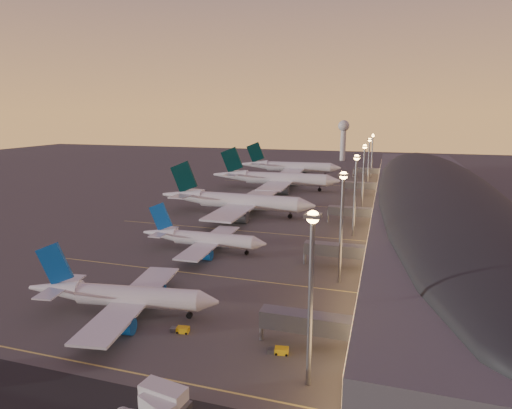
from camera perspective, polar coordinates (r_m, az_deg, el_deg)
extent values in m
plane|color=#3E3B39|center=(111.80, -7.85, -8.12)|extent=(700.00, 700.00, 0.00)
cylinder|color=silver|center=(87.52, -15.42, -11.79)|extent=(24.45, 7.65, 4.10)
cone|color=silver|center=(83.11, -6.33, -12.73)|extent=(4.46, 4.64, 4.10)
cone|color=silver|center=(95.49, -25.24, -10.15)|extent=(11.38, 5.68, 4.10)
cube|color=silver|center=(88.27, -16.10, -12.13)|extent=(12.06, 35.21, 0.45)
cylinder|color=#0F4693|center=(94.88, -13.70, -11.15)|extent=(5.84, 3.85, 3.08)
cylinder|color=#0F4693|center=(82.40, -17.78, -15.13)|extent=(5.84, 3.85, 3.08)
cube|color=#0F4693|center=(93.40, -25.26, -7.17)|extent=(7.53, 1.73, 8.90)
cube|color=silver|center=(94.56, -24.60, -9.91)|extent=(5.70, 12.88, 0.29)
cylinder|color=black|center=(85.35, -8.88, -14.24)|extent=(0.37, 0.37, 1.62)
cylinder|color=black|center=(85.45, -8.87, -14.38)|extent=(1.24, 0.88, 1.15)
cylinder|color=black|center=(91.82, -15.72, -12.59)|extent=(0.37, 0.37, 1.62)
cylinder|color=black|center=(91.91, -15.71, -12.73)|extent=(1.24, 0.88, 1.15)
cylinder|color=black|center=(87.15, -17.30, -14.09)|extent=(0.37, 0.37, 1.62)
cylinder|color=black|center=(87.25, -17.29, -14.23)|extent=(1.24, 0.88, 1.15)
cylinder|color=silver|center=(121.27, -5.66, -4.68)|extent=(23.19, 4.38, 3.94)
cone|color=silver|center=(117.16, 0.48, -5.23)|extent=(3.80, 4.01, 3.94)
cone|color=silver|center=(128.07, -12.68, -3.78)|extent=(10.51, 4.14, 3.94)
cube|color=silver|center=(121.87, -6.15, -4.95)|extent=(7.35, 33.27, 0.43)
cylinder|color=#0F4693|center=(128.48, -4.60, -4.63)|extent=(5.28, 3.05, 2.95)
cylinder|color=#0F4693|center=(115.61, -7.15, -6.62)|extent=(5.28, 3.05, 2.95)
cube|color=#0F4693|center=(126.55, -12.58, -1.58)|extent=(7.22, 0.73, 8.54)
cube|color=silver|center=(127.33, -12.19, -3.58)|extent=(3.96, 12.00, 0.28)
cylinder|color=black|center=(119.00, -1.25, -6.34)|extent=(0.32, 0.32, 1.55)
cylinder|color=black|center=(119.07, -1.25, -6.45)|extent=(1.12, 0.71, 1.10)
cylinder|color=black|center=(125.19, -5.97, -5.46)|extent=(0.32, 0.32, 1.55)
cylinder|color=black|center=(125.26, -5.97, -5.56)|extent=(1.12, 0.71, 1.10)
cylinder|color=black|center=(120.35, -6.95, -6.22)|extent=(0.32, 0.32, 1.55)
cylinder|color=black|center=(120.42, -6.95, -6.32)|extent=(1.12, 0.71, 1.10)
cylinder|color=silver|center=(162.84, -0.97, 0.38)|extent=(38.75, 6.49, 5.85)
cone|color=silver|center=(157.13, 6.80, -0.15)|extent=(6.33, 5.95, 5.85)
cone|color=silver|center=(173.70, -9.76, 1.19)|extent=(17.55, 6.14, 5.85)
cube|color=silver|center=(163.66, -1.59, 0.07)|extent=(12.17, 56.69, 0.64)
cylinder|color=slate|center=(175.19, 0.17, 0.22)|extent=(8.80, 4.53, 4.38)
cylinder|color=slate|center=(152.31, -2.71, -1.62)|extent=(8.80, 4.53, 4.38)
cube|color=black|center=(172.04, -9.59, 3.65)|extent=(11.54, 1.07, 12.97)
cube|color=silver|center=(172.57, -9.14, 1.44)|extent=(6.58, 20.44, 0.41)
cylinder|color=black|center=(159.32, 4.57, -1.44)|extent=(0.48, 0.48, 2.34)
cylinder|color=black|center=(159.40, 4.57, -1.56)|extent=(1.65, 1.05, 1.64)
cylinder|color=black|center=(168.49, -1.51, -0.65)|extent=(0.48, 0.48, 2.34)
cylinder|color=black|center=(168.57, -1.51, -0.77)|extent=(1.65, 1.05, 1.64)
cylinder|color=black|center=(161.01, -2.49, -1.26)|extent=(0.48, 0.48, 2.34)
cylinder|color=black|center=(161.09, -2.48, -1.38)|extent=(1.65, 1.05, 1.64)
cylinder|color=silver|center=(217.55, 4.01, 3.43)|extent=(41.12, 7.24, 6.20)
cone|color=silver|center=(214.11, 10.27, 3.12)|extent=(6.76, 6.36, 6.20)
cone|color=silver|center=(225.22, -3.43, 3.94)|extent=(18.66, 6.67, 6.20)
cube|color=silver|center=(218.12, 3.50, 3.17)|extent=(13.42, 60.17, 0.68)
cylinder|color=slate|center=(230.93, 4.50, 3.13)|extent=(9.37, 4.88, 4.65)
cylinder|color=slate|center=(205.49, 3.07, 2.03)|extent=(9.37, 4.88, 4.65)
cube|color=black|center=(223.91, -3.23, 5.95)|extent=(12.24, 1.24, 13.75)
cube|color=silver|center=(224.37, -2.89, 4.15)|extent=(7.16, 21.72, 0.43)
cylinder|color=black|center=(215.51, 8.48, 2.07)|extent=(0.51, 0.51, 2.48)
cylinder|color=black|center=(215.58, 8.48, 1.98)|extent=(1.76, 1.13, 1.73)
cylinder|color=black|center=(223.10, 3.39, 2.53)|extent=(0.51, 0.51, 2.48)
cylinder|color=black|center=(223.16, 3.39, 2.43)|extent=(1.76, 1.13, 1.73)
cylinder|color=black|center=(214.75, 2.90, 2.16)|extent=(0.51, 0.51, 2.48)
cylinder|color=black|center=(214.82, 2.90, 2.06)|extent=(1.76, 1.13, 1.73)
cylinder|color=silver|center=(268.55, 5.69, 5.02)|extent=(39.65, 8.30, 5.95)
cone|color=silver|center=(266.38, 10.58, 4.81)|extent=(6.69, 6.32, 5.95)
cone|color=silver|center=(273.83, -0.26, 5.37)|extent=(18.10, 7.01, 5.95)
cube|color=silver|center=(268.94, 5.29, 4.81)|extent=(14.85, 58.12, 0.65)
cylinder|color=slate|center=(281.46, 5.92, 4.72)|extent=(9.14, 4.99, 4.46)
cylinder|color=slate|center=(256.62, 5.14, 4.01)|extent=(9.14, 4.99, 4.46)
cube|color=black|center=(272.81, -0.08, 6.97)|extent=(11.77, 1.59, 13.21)
cube|color=silver|center=(273.22, 0.18, 5.55)|extent=(7.58, 21.06, 0.42)
cylinder|color=black|center=(267.34, 9.19, 3.99)|extent=(0.50, 0.50, 2.38)
cylinder|color=black|center=(267.39, 9.19, 3.91)|extent=(1.73, 1.14, 1.67)
cylinder|color=black|center=(273.63, 5.14, 4.28)|extent=(0.50, 0.50, 2.38)
cylinder|color=black|center=(273.68, 5.14, 4.21)|extent=(1.73, 1.14, 1.67)
cylinder|color=black|center=(265.47, 4.87, 4.04)|extent=(0.50, 0.50, 2.38)
cylinder|color=black|center=(265.52, 4.87, 3.97)|extent=(1.73, 1.14, 1.67)
cube|color=#505156|center=(171.32, 22.45, 0.29)|extent=(40.00, 255.00, 12.00)
ellipsoid|color=black|center=(170.28, 22.62, 2.26)|extent=(39.00, 253.00, 10.92)
cube|color=#FFB560|center=(170.69, 15.68, 0.38)|extent=(0.40, 244.80, 8.00)
cube|color=slate|center=(74.05, 6.90, -15.32)|extent=(16.00, 3.20, 3.00)
cylinder|color=gray|center=(76.71, 0.72, -16.13)|extent=(0.70, 0.70, 4.40)
cube|color=slate|center=(110.76, 10.63, -5.95)|extent=(16.00, 3.20, 3.00)
cylinder|color=gray|center=(112.56, 6.51, -6.76)|extent=(0.70, 0.70, 4.40)
cube|color=slate|center=(154.04, 12.57, -0.90)|extent=(16.00, 3.20, 3.00)
cylinder|color=gray|center=(155.33, 9.59, -1.53)|extent=(0.70, 0.70, 4.40)
cube|color=slate|center=(209.89, 13.87, 2.48)|extent=(16.00, 3.20, 3.00)
cylinder|color=gray|center=(210.85, 11.67, 2.00)|extent=(0.70, 0.70, 4.40)
cube|color=slate|center=(265.25, 14.61, 4.41)|extent=(16.00, 3.20, 3.00)
cylinder|color=gray|center=(266.00, 12.86, 4.02)|extent=(0.70, 0.70, 4.40)
cylinder|color=gray|center=(61.36, 7.26, -13.08)|extent=(0.70, 0.70, 25.00)
cube|color=gray|center=(57.13, 7.60, -1.47)|extent=(2.20, 2.20, 0.50)
sphere|color=#F8AE4E|center=(57.18, 7.59, -1.67)|extent=(1.80, 1.80, 1.80)
cylinder|color=gray|center=(98.75, 11.29, -3.37)|extent=(0.70, 0.70, 25.00)
cube|color=gray|center=(96.18, 11.60, 3.94)|extent=(2.20, 2.20, 0.50)
sphere|color=#F8AE4E|center=(96.20, 11.60, 3.82)|extent=(1.80, 1.80, 1.80)
cylinder|color=gray|center=(137.61, 13.04, 0.94)|extent=(0.70, 0.70, 25.00)
cube|color=gray|center=(135.78, 13.29, 6.20)|extent=(2.20, 2.20, 0.50)
sphere|color=#F8AE4E|center=(135.80, 13.29, 6.12)|extent=(1.80, 1.80, 1.80)
cylinder|color=gray|center=(181.92, 14.10, 3.57)|extent=(0.70, 0.70, 25.00)
cube|color=gray|center=(180.54, 14.31, 7.56)|extent=(2.20, 2.20, 0.50)
sphere|color=#F8AE4E|center=(180.55, 14.31, 7.50)|extent=(1.80, 1.80, 1.80)
cylinder|color=gray|center=(226.50, 14.76, 5.17)|extent=(0.70, 0.70, 25.00)
cube|color=gray|center=(225.39, 14.93, 8.38)|extent=(2.20, 2.20, 0.50)
sphere|color=#F8AE4E|center=(225.41, 14.93, 8.33)|extent=(1.80, 1.80, 1.80)
cylinder|color=gray|center=(271.22, 15.19, 6.24)|extent=(0.70, 0.70, 25.00)
cube|color=gray|center=(270.30, 15.34, 8.92)|extent=(2.20, 2.20, 0.50)
sphere|color=#F8AE4E|center=(270.31, 15.34, 8.88)|extent=(1.80, 1.80, 1.80)
cylinder|color=silver|center=(357.45, 11.53, 7.84)|extent=(4.40, 4.40, 26.00)
sphere|color=silver|center=(356.69, 11.63, 10.24)|extent=(9.00, 9.00, 9.00)
cube|color=black|center=(70.81, -28.84, -22.50)|extent=(260.00, 16.00, 0.01)
cube|color=#D8C659|center=(77.39, -22.74, -18.75)|extent=(90.00, 0.36, 0.00)
cube|color=#D8C659|center=(107.59, -8.98, -8.98)|extent=(90.00, 0.36, 0.00)
cube|color=#D8C659|center=(142.69, -1.95, -3.51)|extent=(90.00, 0.36, 0.00)
cube|color=#D8C659|center=(184.58, 2.60, 0.11)|extent=(90.00, 0.36, 0.00)
cube|color=#D8C659|center=(237.33, 5.93, 2.77)|extent=(90.00, 0.36, 0.00)
cube|color=gold|center=(80.78, -9.73, -16.13)|extent=(2.35, 1.62, 1.01)
cube|color=slate|center=(81.39, -10.86, -16.06)|extent=(1.41, 1.33, 0.74)
cylinder|color=black|center=(81.24, -8.97, -16.17)|extent=(0.42, 0.21, 0.40)
cylinder|color=black|center=(80.10, -9.32, -16.62)|extent=(0.42, 0.21, 0.40)
cylinder|color=black|center=(81.76, -10.11, -16.02)|extent=(0.42, 0.21, 0.40)
cylinder|color=black|center=(80.63, -10.47, -16.46)|extent=(0.42, 0.21, 0.40)
cube|color=gold|center=(73.83, 3.44, -18.88)|extent=(2.42, 1.71, 1.03)
cube|color=slate|center=(74.05, 2.07, -18.89)|extent=(1.47, 1.39, 0.75)
cylinder|color=black|center=(74.53, 4.17, -18.84)|extent=(0.43, 0.22, 0.41)
cylinder|color=black|center=(73.34, 4.07, -19.40)|extent=(0.43, 0.22, 0.41)
cylinder|color=black|center=(74.66, 2.81, -18.77)|extent=(0.43, 0.22, 0.41)
cylinder|color=black|center=(73.47, 2.69, -19.32)|extent=(0.43, 0.22, 0.41)
cube|color=silver|center=(62.51, -12.21, -24.04)|extent=(6.55, 3.64, 3.83)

